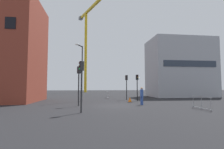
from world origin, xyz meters
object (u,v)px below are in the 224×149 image
at_px(traffic_light_median, 81,78).
at_px(traffic_cone_on_verge, 130,100).
at_px(construction_crane, 86,39).
at_px(traffic_light_far, 79,79).
at_px(traffic_light_near, 137,83).
at_px(pedestrian_walking, 142,94).
at_px(traffic_light_verge, 126,83).
at_px(streetlamp_tall, 81,68).

height_order(traffic_light_median, traffic_cone_on_verge, traffic_light_median).
bearing_deg(construction_crane, traffic_light_far, -89.62).
distance_m(traffic_light_near, pedestrian_walking, 5.28).
xyz_separation_m(traffic_light_near, pedestrian_walking, (-0.91, -5.04, -1.29)).
distance_m(construction_crane, pedestrian_walking, 46.57).
relative_size(traffic_light_near, traffic_cone_on_verge, 5.51).
relative_size(construction_crane, traffic_light_far, 7.28).
distance_m(construction_crane, traffic_light_verge, 39.55).
distance_m(streetlamp_tall, pedestrian_walking, 9.15).
distance_m(streetlamp_tall, traffic_light_verge, 6.87).
height_order(construction_crane, traffic_light_verge, construction_crane).
height_order(construction_crane, traffic_light_median, construction_crane).
bearing_deg(traffic_light_near, traffic_light_verge, 116.10).
distance_m(construction_crane, traffic_light_median, 50.06).
distance_m(construction_crane, traffic_light_far, 45.65).
bearing_deg(pedestrian_walking, traffic_light_verge, 90.86).
distance_m(traffic_light_far, pedestrian_walking, 6.66).
bearing_deg(traffic_light_far, construction_crane, 90.38).
xyz_separation_m(traffic_light_median, traffic_light_verge, (5.90, 11.90, -0.12)).
bearing_deg(traffic_cone_on_verge, pedestrian_walking, -83.27).
height_order(traffic_light_near, pedestrian_walking, traffic_light_near).
height_order(traffic_light_median, traffic_light_far, traffic_light_far).
xyz_separation_m(streetlamp_tall, traffic_light_verge, (6.41, 1.58, -1.90)).
bearing_deg(traffic_light_far, streetlamp_tall, 90.35).
bearing_deg(traffic_light_median, traffic_light_verge, 63.63).
bearing_deg(traffic_cone_on_verge, traffic_light_median, -123.55).
xyz_separation_m(construction_crane, traffic_cone_on_verge, (6.33, -39.08, -18.05)).
bearing_deg(traffic_cone_on_verge, traffic_light_near, 46.26).
relative_size(traffic_light_median, traffic_light_verge, 1.06).
distance_m(traffic_light_median, pedestrian_walking, 7.81).
relative_size(streetlamp_tall, traffic_cone_on_verge, 11.54).
bearing_deg(traffic_light_far, pedestrian_walking, 1.21).
relative_size(traffic_light_verge, traffic_light_far, 0.91).
bearing_deg(pedestrian_walking, streetlamp_tall, 139.60).
height_order(traffic_light_near, traffic_light_verge, traffic_light_verge).
distance_m(streetlamp_tall, traffic_light_median, 10.48).
bearing_deg(traffic_light_near, traffic_light_median, -125.19).
distance_m(traffic_light_median, traffic_cone_on_verge, 10.34).
distance_m(construction_crane, traffic_light_near, 41.63).
distance_m(streetlamp_tall, traffic_light_near, 7.70).
relative_size(construction_crane, traffic_light_near, 8.11).
relative_size(traffic_light_near, pedestrian_walking, 1.88).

